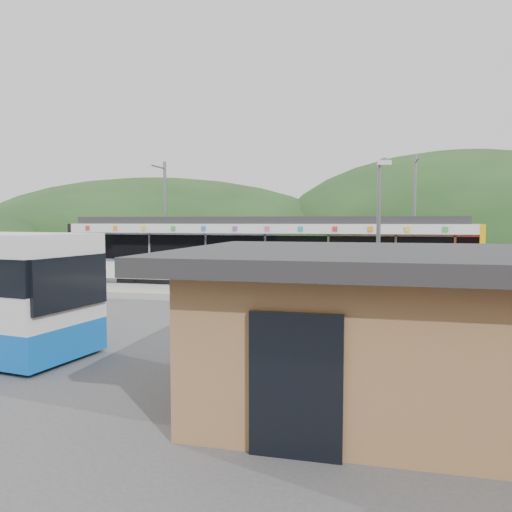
# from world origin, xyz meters

# --- Properties ---
(ground) EXTENTS (120.00, 120.00, 0.00)m
(ground) POSITION_xyz_m (0.00, 0.00, 0.00)
(ground) COLOR #4C4C4F
(ground) RESTS_ON ground
(hills) EXTENTS (146.00, 149.00, 26.00)m
(hills) POSITION_xyz_m (6.19, 5.29, 0.00)
(hills) COLOR #1E3D19
(hills) RESTS_ON ground
(platform) EXTENTS (26.00, 3.20, 0.30)m
(platform) POSITION_xyz_m (0.00, 3.30, 0.15)
(platform) COLOR #9E9E99
(platform) RESTS_ON ground
(yellow_line) EXTENTS (26.00, 0.10, 0.01)m
(yellow_line) POSITION_xyz_m (0.00, 2.00, 0.30)
(yellow_line) COLOR yellow
(yellow_line) RESTS_ON platform
(train) EXTENTS (20.44, 3.01, 3.74)m
(train) POSITION_xyz_m (-0.54, 6.00, 2.06)
(train) COLOR black
(train) RESTS_ON ground
(catenary_mast_west) EXTENTS (0.18, 1.80, 7.00)m
(catenary_mast_west) POSITION_xyz_m (-7.00, 8.56, 3.65)
(catenary_mast_west) COLOR slate
(catenary_mast_west) RESTS_ON ground
(catenary_mast_east) EXTENTS (0.18, 1.80, 7.00)m
(catenary_mast_east) POSITION_xyz_m (7.00, 8.56, 3.65)
(catenary_mast_east) COLOR slate
(catenary_mast_east) RESTS_ON ground
(station_shelter) EXTENTS (9.20, 6.20, 3.00)m
(station_shelter) POSITION_xyz_m (6.00, -9.01, 1.55)
(station_shelter) COLOR olive
(station_shelter) RESTS_ON ground
(lamp_post) EXTENTS (0.37, 0.96, 5.24)m
(lamp_post) POSITION_xyz_m (5.17, -4.16, 3.15)
(lamp_post) COLOR slate
(lamp_post) RESTS_ON ground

